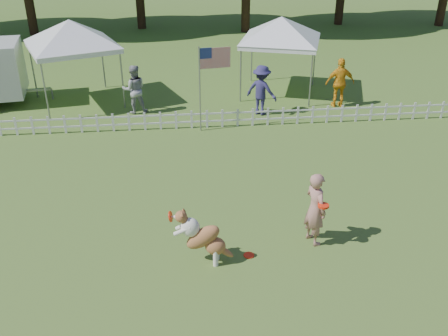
{
  "coord_description": "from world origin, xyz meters",
  "views": [
    {
      "loc": [
        -1.25,
        -8.02,
        6.36
      ],
      "look_at": [
        -0.21,
        2.0,
        1.1
      ],
      "focal_mm": 40.0,
      "sensor_mm": 36.0,
      "label": 1
    }
  ],
  "objects_px": {
    "dog": "(204,237)",
    "canopy_tent_left": "(75,63)",
    "spectator_c": "(340,83)",
    "spectator_b": "(261,90)",
    "canopy_tent_right": "(280,57)",
    "flag_pole": "(200,90)",
    "spectator_a": "(134,89)",
    "frisbee_on_turf": "(249,255)",
    "handler": "(315,209)"
  },
  "relations": [
    {
      "from": "canopy_tent_right",
      "to": "spectator_b",
      "type": "xyz_separation_m",
      "value": [
        -1.04,
        -2.13,
        -0.55
      ]
    },
    {
      "from": "flag_pole",
      "to": "spectator_a",
      "type": "bearing_deg",
      "value": 130.73
    },
    {
      "from": "frisbee_on_turf",
      "to": "canopy_tent_right",
      "type": "distance_m",
      "value": 10.44
    },
    {
      "from": "dog",
      "to": "spectator_c",
      "type": "relative_size",
      "value": 0.67
    },
    {
      "from": "canopy_tent_right",
      "to": "frisbee_on_turf",
      "type": "bearing_deg",
      "value": -86.78
    },
    {
      "from": "spectator_b",
      "to": "dog",
      "type": "bearing_deg",
      "value": 108.75
    },
    {
      "from": "frisbee_on_turf",
      "to": "flag_pole",
      "type": "bearing_deg",
      "value": 95.0
    },
    {
      "from": "flag_pole",
      "to": "spectator_a",
      "type": "xyz_separation_m",
      "value": [
        -2.16,
        1.83,
        -0.51
      ]
    },
    {
      "from": "spectator_a",
      "to": "spectator_c",
      "type": "bearing_deg",
      "value": 172.48
    },
    {
      "from": "frisbee_on_turf",
      "to": "spectator_a",
      "type": "distance_m",
      "value": 8.93
    },
    {
      "from": "flag_pole",
      "to": "spectator_c",
      "type": "relative_size",
      "value": 1.55
    },
    {
      "from": "spectator_c",
      "to": "flag_pole",
      "type": "bearing_deg",
      "value": 20.7
    },
    {
      "from": "canopy_tent_left",
      "to": "spectator_a",
      "type": "distance_m",
      "value": 2.52
    },
    {
      "from": "spectator_a",
      "to": "spectator_b",
      "type": "xyz_separation_m",
      "value": [
        4.32,
        -0.59,
        0.02
      ]
    },
    {
      "from": "frisbee_on_turf",
      "to": "spectator_b",
      "type": "xyz_separation_m",
      "value": [
        1.58,
        7.87,
        0.85
      ]
    },
    {
      "from": "canopy_tent_right",
      "to": "flag_pole",
      "type": "bearing_deg",
      "value": -115.59
    },
    {
      "from": "dog",
      "to": "canopy_tent_right",
      "type": "bearing_deg",
      "value": 83.08
    },
    {
      "from": "frisbee_on_turf",
      "to": "flag_pole",
      "type": "distance_m",
      "value": 6.79
    },
    {
      "from": "frisbee_on_turf",
      "to": "canopy_tent_right",
      "type": "bearing_deg",
      "value": 75.29
    },
    {
      "from": "flag_pole",
      "to": "spectator_c",
      "type": "distance_m",
      "value": 5.36
    },
    {
      "from": "spectator_b",
      "to": "spectator_c",
      "type": "height_order",
      "value": "spectator_c"
    },
    {
      "from": "dog",
      "to": "flag_pole",
      "type": "height_order",
      "value": "flag_pole"
    },
    {
      "from": "canopy_tent_left",
      "to": "spectator_a",
      "type": "height_order",
      "value": "canopy_tent_left"
    },
    {
      "from": "handler",
      "to": "spectator_c",
      "type": "relative_size",
      "value": 0.94
    },
    {
      "from": "spectator_b",
      "to": "spectator_c",
      "type": "bearing_deg",
      "value": -134.73
    },
    {
      "from": "frisbee_on_turf",
      "to": "spectator_b",
      "type": "bearing_deg",
      "value": 78.63
    },
    {
      "from": "canopy_tent_left",
      "to": "canopy_tent_right",
      "type": "xyz_separation_m",
      "value": [
        7.47,
        0.31,
        -0.05
      ]
    },
    {
      "from": "handler",
      "to": "canopy_tent_left",
      "type": "height_order",
      "value": "canopy_tent_left"
    },
    {
      "from": "spectator_c",
      "to": "canopy_tent_right",
      "type": "bearing_deg",
      "value": -39.99
    },
    {
      "from": "dog",
      "to": "canopy_tent_left",
      "type": "height_order",
      "value": "canopy_tent_left"
    },
    {
      "from": "spectator_a",
      "to": "dog",
      "type": "bearing_deg",
      "value": 95.45
    },
    {
      "from": "canopy_tent_left",
      "to": "spectator_c",
      "type": "height_order",
      "value": "canopy_tent_left"
    },
    {
      "from": "frisbee_on_turf",
      "to": "canopy_tent_right",
      "type": "height_order",
      "value": "canopy_tent_right"
    },
    {
      "from": "frisbee_on_turf",
      "to": "spectator_b",
      "type": "distance_m",
      "value": 8.07
    },
    {
      "from": "spectator_c",
      "to": "handler",
      "type": "bearing_deg",
      "value": 71.13
    },
    {
      "from": "frisbee_on_turf",
      "to": "canopy_tent_left",
      "type": "distance_m",
      "value": 10.93
    },
    {
      "from": "frisbee_on_turf",
      "to": "flag_pole",
      "type": "relative_size",
      "value": 0.08
    },
    {
      "from": "spectator_a",
      "to": "spectator_b",
      "type": "relative_size",
      "value": 0.98
    },
    {
      "from": "dog",
      "to": "flag_pole",
      "type": "bearing_deg",
      "value": 99.52
    },
    {
      "from": "handler",
      "to": "spectator_c",
      "type": "bearing_deg",
      "value": -41.48
    },
    {
      "from": "handler",
      "to": "flag_pole",
      "type": "distance_m",
      "value": 6.6
    },
    {
      "from": "spectator_b",
      "to": "spectator_a",
      "type": "bearing_deg",
      "value": 28.52
    },
    {
      "from": "flag_pole",
      "to": "spectator_b",
      "type": "distance_m",
      "value": 2.55
    },
    {
      "from": "spectator_a",
      "to": "frisbee_on_turf",
      "type": "bearing_deg",
      "value": 101.42
    },
    {
      "from": "canopy_tent_left",
      "to": "flag_pole",
      "type": "distance_m",
      "value": 5.25
    },
    {
      "from": "spectator_a",
      "to": "spectator_c",
      "type": "xyz_separation_m",
      "value": [
        7.22,
        -0.13,
        0.04
      ]
    },
    {
      "from": "handler",
      "to": "spectator_c",
      "type": "xyz_separation_m",
      "value": [
        3.05,
        7.97,
        0.06
      ]
    },
    {
      "from": "canopy_tent_right",
      "to": "spectator_b",
      "type": "distance_m",
      "value": 2.44
    },
    {
      "from": "canopy_tent_left",
      "to": "spectator_c",
      "type": "relative_size",
      "value": 1.67
    },
    {
      "from": "dog",
      "to": "flag_pole",
      "type": "relative_size",
      "value": 0.44
    }
  ]
}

